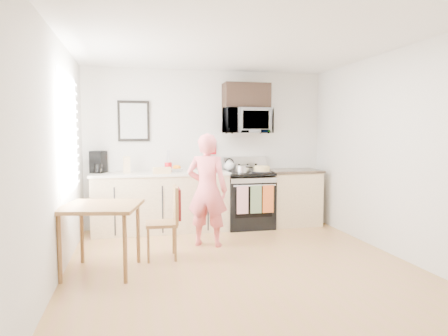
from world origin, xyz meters
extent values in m
plane|color=#A77D40|center=(0.00, 0.00, 0.00)|extent=(4.60, 4.60, 0.00)
cube|color=silver|center=(0.00, 2.30, 1.30)|extent=(4.00, 0.04, 2.60)
cube|color=silver|center=(0.00, -2.30, 1.30)|extent=(4.00, 0.04, 2.60)
cube|color=silver|center=(-2.00, 0.00, 1.30)|extent=(0.04, 4.60, 2.60)
cube|color=silver|center=(2.00, 0.00, 1.30)|extent=(0.04, 4.60, 2.60)
cube|color=white|center=(0.00, 0.00, 2.60)|extent=(4.00, 4.60, 0.04)
cube|color=silver|center=(-1.98, 0.80, 1.55)|extent=(0.02, 1.40, 1.50)
cube|color=white|center=(-1.97, 0.80, 1.55)|extent=(0.01, 1.30, 1.40)
cube|color=tan|center=(-0.80, 2.00, 0.45)|extent=(2.10, 0.60, 0.90)
cube|color=silver|center=(-0.80, 2.00, 0.92)|extent=(2.14, 0.64, 0.04)
cube|color=tan|center=(1.43, 2.00, 0.45)|extent=(0.84, 0.60, 0.90)
cube|color=black|center=(1.43, 2.00, 0.92)|extent=(0.88, 0.64, 0.04)
cube|color=black|center=(0.63, 1.97, 0.39)|extent=(0.76, 0.65, 0.77)
cube|color=black|center=(0.63, 1.66, 0.45)|extent=(0.61, 0.02, 0.45)
cube|color=#B4B4B9|center=(0.63, 1.66, 0.78)|extent=(0.74, 0.02, 0.14)
cylinder|color=#B4B4B9|center=(0.63, 1.61, 0.74)|extent=(0.68, 0.02, 0.02)
cube|color=black|center=(0.63, 1.97, 0.90)|extent=(0.76, 0.65, 0.04)
cube|color=#B4B4B9|center=(0.63, 2.25, 1.04)|extent=(0.76, 0.08, 0.24)
cube|color=silver|center=(0.43, 1.61, 0.52)|extent=(0.18, 0.02, 0.44)
cube|color=#617C53|center=(0.65, 1.61, 0.52)|extent=(0.18, 0.02, 0.44)
cube|color=#CA611E|center=(0.85, 1.61, 0.52)|extent=(0.18, 0.02, 0.44)
imported|color=#B4B4B9|center=(0.63, 2.08, 1.76)|extent=(0.76, 0.51, 0.42)
cube|color=black|center=(0.63, 2.12, 2.18)|extent=(0.76, 0.35, 0.40)
cube|color=black|center=(-1.20, 2.28, 1.75)|extent=(0.50, 0.03, 0.65)
cube|color=#9FA49B|center=(-1.20, 2.26, 1.75)|extent=(0.42, 0.01, 0.56)
cube|color=red|center=(0.05, 2.28, 1.30)|extent=(0.20, 0.02, 0.20)
imported|color=#D83B3B|center=(-0.24, 1.03, 0.78)|extent=(0.67, 0.58, 1.56)
cube|color=brown|center=(-1.58, 0.23, 0.74)|extent=(0.82, 0.82, 0.04)
cylinder|color=brown|center=(-1.98, -0.03, 0.36)|extent=(0.04, 0.04, 0.72)
cylinder|color=brown|center=(-1.32, -0.17, 0.36)|extent=(0.04, 0.04, 0.72)
cylinder|color=brown|center=(-1.84, 0.63, 0.36)|extent=(0.04, 0.04, 0.72)
cylinder|color=brown|center=(-1.18, 0.49, 0.36)|extent=(0.04, 0.04, 0.72)
cube|color=brown|center=(-0.90, 0.59, 0.44)|extent=(0.39, 0.39, 0.04)
cube|color=brown|center=(-0.72, 0.58, 0.67)|extent=(0.05, 0.38, 0.46)
cube|color=#510E0F|center=(-0.69, 0.58, 0.68)|extent=(0.06, 0.34, 0.38)
cylinder|color=brown|center=(-1.06, 0.43, 0.21)|extent=(0.03, 0.03, 0.42)
cylinder|color=brown|center=(-0.74, 0.42, 0.21)|extent=(0.03, 0.03, 0.42)
cylinder|color=brown|center=(-1.05, 0.75, 0.21)|extent=(0.03, 0.03, 0.42)
cylinder|color=brown|center=(-0.73, 0.75, 0.21)|extent=(0.03, 0.03, 0.42)
cube|color=brown|center=(-0.01, 2.11, 1.05)|extent=(0.15, 0.17, 0.22)
cylinder|color=red|center=(-0.67, 2.14, 1.01)|extent=(0.12, 0.12, 0.15)
imported|color=silver|center=(-0.54, 2.08, 0.97)|extent=(0.26, 0.26, 0.06)
cube|color=tan|center=(-1.32, 2.00, 1.07)|extent=(0.11, 0.11, 0.26)
cube|color=black|center=(-1.75, 2.17, 1.11)|extent=(0.27, 0.29, 0.34)
cylinder|color=black|center=(-1.75, 2.06, 1.03)|extent=(0.13, 0.13, 0.13)
cube|color=tan|center=(-0.80, 1.78, 0.99)|extent=(0.27, 0.13, 0.10)
cylinder|color=black|center=(0.80, 1.80, 0.93)|extent=(0.31, 0.31, 0.02)
cylinder|color=#DBB770|center=(0.80, 1.80, 0.99)|extent=(0.26, 0.26, 0.08)
sphere|color=silver|center=(0.35, 2.15, 1.01)|extent=(0.17, 0.17, 0.17)
cone|color=silver|center=(0.35, 2.15, 1.10)|extent=(0.05, 0.05, 0.05)
torus|color=black|center=(0.35, 2.15, 1.06)|extent=(0.15, 0.02, 0.15)
cylinder|color=#B4B4B9|center=(0.50, 1.88, 0.98)|extent=(0.21, 0.21, 0.11)
cylinder|color=black|center=(0.56, 1.73, 1.02)|extent=(0.09, 0.19, 0.02)
camera|label=1|loc=(-1.22, -4.31, 1.54)|focal=32.00mm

